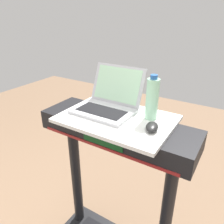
{
  "coord_description": "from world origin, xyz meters",
  "views": [
    {
      "loc": [
        0.55,
        -0.23,
        1.68
      ],
      "look_at": [
        0.0,
        0.65,
        1.19
      ],
      "focal_mm": 35.33,
      "sensor_mm": 36.0,
      "label": 1
    }
  ],
  "objects": [
    {
      "name": "laptop",
      "position": [
        -0.1,
        0.76,
        1.19
      ],
      "size": [
        0.33,
        0.32,
        0.23
      ],
      "rotation": [
        0.0,
        0.0,
        -0.01
      ],
      "color": "#B7B7BC",
      "rests_on": "desk_board"
    },
    {
      "name": "computer_mouse",
      "position": [
        0.22,
        0.67,
        1.16
      ],
      "size": [
        0.09,
        0.11,
        0.03
      ],
      "primitive_type": "ellipsoid",
      "rotation": [
        0.0,
        0.0,
        0.28
      ],
      "color": "black",
      "rests_on": "desk_board"
    },
    {
      "name": "desk_board",
      "position": [
        0.0,
        0.7,
        1.13
      ],
      "size": [
        0.61,
        0.42,
        0.02
      ],
      "primitive_type": "cube",
      "color": "white",
      "rests_on": "treadmill_base"
    },
    {
      "name": "water_bottle",
      "position": [
        0.16,
        0.79,
        1.26
      ],
      "size": [
        0.07,
        0.07,
        0.24
      ],
      "color": "#9EDBB2",
      "rests_on": "desk_board"
    }
  ]
}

